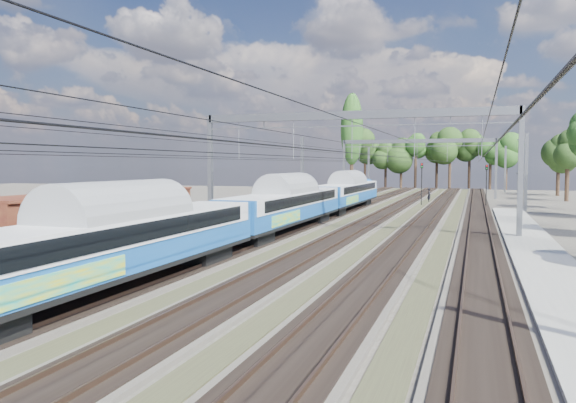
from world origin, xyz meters
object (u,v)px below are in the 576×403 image
(signal_near, at_px, (422,179))
(emu_train, at_px, (286,199))
(worker, at_px, (429,195))
(freight_boxcar, at_px, (98,223))
(signal_far, at_px, (486,180))

(signal_near, bearing_deg, emu_train, -108.30)
(emu_train, relative_size, worker, 32.75)
(signal_near, bearing_deg, freight_boxcar, -109.73)
(emu_train, height_order, signal_far, signal_far)
(emu_train, height_order, freight_boxcar, emu_train)
(freight_boxcar, distance_m, signal_near, 49.59)
(freight_boxcar, height_order, signal_far, signal_far)
(freight_boxcar, bearing_deg, worker, 77.85)
(worker, distance_m, signal_near, 6.76)
(freight_boxcar, xyz_separation_m, worker, (11.75, 54.58, -1.24))
(freight_boxcar, xyz_separation_m, signal_far, (18.89, 47.86, 1.01))
(freight_boxcar, distance_m, signal_far, 51.46)
(worker, height_order, signal_far, signal_far)
(worker, relative_size, signal_near, 0.36)
(emu_train, bearing_deg, signal_far, 65.98)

